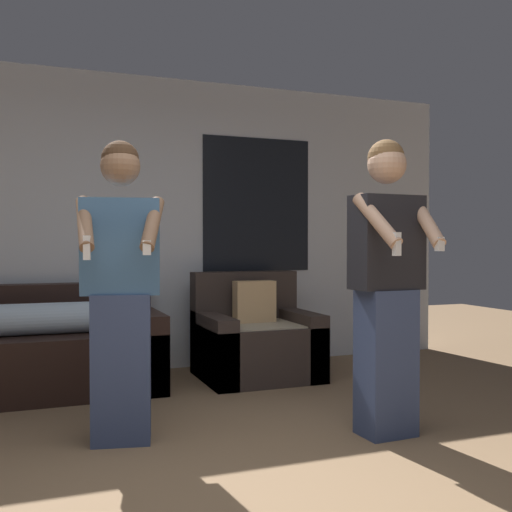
% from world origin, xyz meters
% --- Properties ---
extents(wall_back, '(6.57, 0.07, 2.70)m').
position_xyz_m(wall_back, '(0.02, 3.14, 1.35)').
color(wall_back, silver).
rests_on(wall_back, ground_plane).
extents(couch, '(1.90, 0.98, 0.83)m').
position_xyz_m(couch, '(-0.79, 2.60, 0.31)').
color(couch, black).
rests_on(couch, ground_plane).
extents(armchair, '(0.97, 0.86, 0.91)m').
position_xyz_m(armchair, '(1.00, 2.49, 0.32)').
color(armchair, '#332823').
rests_on(armchair, ground_plane).
extents(person_left, '(0.51, 0.53, 1.77)m').
position_xyz_m(person_left, '(-0.34, 1.17, 0.90)').
color(person_left, '#384770').
rests_on(person_left, ground_plane).
extents(person_right, '(0.49, 0.47, 1.80)m').
position_xyz_m(person_right, '(1.18, 0.72, 0.93)').
color(person_right, '#384770').
rests_on(person_right, ground_plane).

